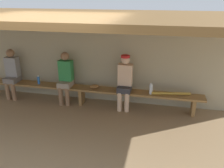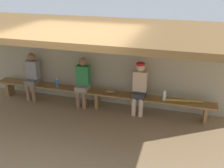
{
  "view_description": "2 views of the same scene",
  "coord_description": "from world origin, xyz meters",
  "views": [
    {
      "loc": [
        1.93,
        -3.61,
        2.68
      ],
      "look_at": [
        0.86,
        1.29,
        0.72
      ],
      "focal_mm": 37.21,
      "sensor_mm": 36.0,
      "label": 1
    },
    {
      "loc": [
        2.12,
        -4.32,
        3.3
      ],
      "look_at": [
        0.53,
        1.1,
        0.92
      ],
      "focal_mm": 41.45,
      "sensor_mm": 36.0,
      "label": 2
    }
  ],
  "objects": [
    {
      "name": "player_in_white",
      "position": [
        -1.94,
        1.55,
        0.73
      ],
      "size": [
        0.34,
        0.42,
        1.34
      ],
      "color": "slate",
      "rests_on": "ground"
    },
    {
      "name": "bench",
      "position": [
        0.0,
        1.55,
        0.39
      ],
      "size": [
        6.0,
        0.36,
        0.46
      ],
      "color": "olive",
      "rests_on": "ground"
    },
    {
      "name": "dugout_roof",
      "position": [
        0.0,
        0.7,
        2.26
      ],
      "size": [
        8.0,
        2.8,
        0.12
      ],
      "primitive_type": "cube",
      "color": "brown",
      "rests_on": "back_wall"
    },
    {
      "name": "back_wall",
      "position": [
        0.0,
        2.0,
        1.1
      ],
      "size": [
        8.0,
        0.2,
        2.2
      ],
      "primitive_type": "cube",
      "color": "tan",
      "rests_on": "ground"
    },
    {
      "name": "player_shirtless_tan",
      "position": [
        -0.41,
        1.55,
        0.73
      ],
      "size": [
        0.34,
        0.42,
        1.34
      ],
      "color": "gray",
      "rests_on": "ground"
    },
    {
      "name": "water_bottle_orange",
      "position": [
        -1.17,
        1.54,
        0.57
      ],
      "size": [
        0.06,
        0.06,
        0.23
      ],
      "color": "blue",
      "rests_on": "bench"
    },
    {
      "name": "baseball_bat",
      "position": [
        2.22,
        1.55,
        0.49
      ],
      "size": [
        0.9,
        0.21,
        0.07
      ],
      "primitive_type": "cylinder",
      "rotation": [
        0.0,
        1.57,
        0.16
      ],
      "color": "#B28C33",
      "rests_on": "bench"
    },
    {
      "name": "player_in_red",
      "position": [
        1.11,
        1.55,
        0.75
      ],
      "size": [
        0.34,
        0.42,
        1.34
      ],
      "color": "#333338",
      "rests_on": "ground"
    },
    {
      "name": "ground_plane",
      "position": [
        0.0,
        0.0,
        0.0
      ],
      "size": [
        24.0,
        24.0,
        0.0
      ],
      "primitive_type": "plane",
      "color": "#937754"
    },
    {
      "name": "water_bottle_blue",
      "position": [
        1.75,
        1.5,
        0.59
      ],
      "size": [
        0.08,
        0.08,
        0.26
      ],
      "color": "silver",
      "rests_on": "bench"
    },
    {
      "name": "baseball_glove_dark_brown",
      "position": [
        0.35,
        1.56,
        0.51
      ],
      "size": [
        0.29,
        0.28,
        0.09
      ],
      "primitive_type": "ellipsoid",
      "rotation": [
        0.0,
        0.0,
        3.74
      ],
      "color": "olive",
      "rests_on": "bench"
    }
  ]
}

